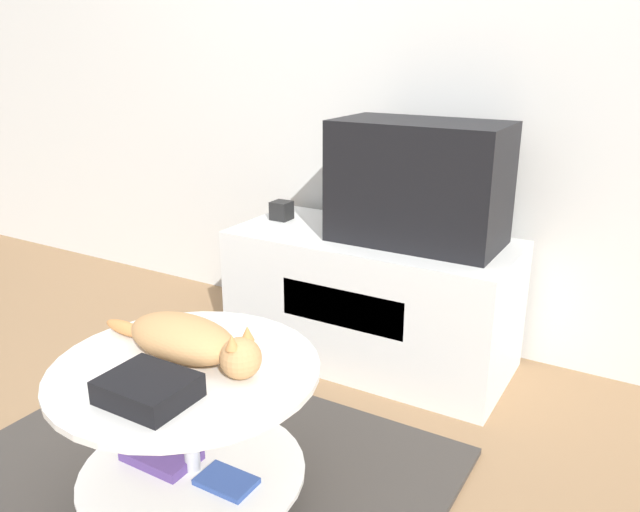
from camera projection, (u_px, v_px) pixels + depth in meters
name	position (u px, v px, depth m)	size (l,w,h in m)	color
ground_plane	(169.00, 501.00, 1.83)	(12.00, 12.00, 0.00)	#93704C
wall_back	(390.00, 37.00, 2.59)	(8.00, 0.05, 2.60)	silver
rug	(169.00, 498.00, 1.82)	(1.45, 1.36, 0.02)	#3D3833
tv_stand	(371.00, 299.00, 2.58)	(1.14, 0.53, 0.54)	silver
tv	(419.00, 183.00, 2.36)	(0.64, 0.35, 0.46)	black
speaker	(282.00, 210.00, 2.73)	(0.08, 0.08, 0.08)	black
coffee_table	(188.00, 419.00, 1.72)	(0.72, 0.72, 0.43)	#B2B2B7
dvd_box	(148.00, 389.00, 1.50)	(0.21, 0.17, 0.06)	black
cat	(189.00, 340.00, 1.69)	(0.58, 0.20, 0.13)	tan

